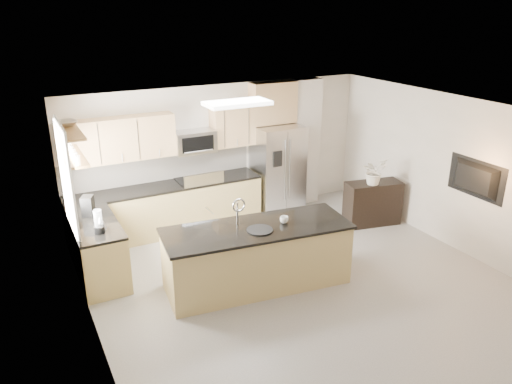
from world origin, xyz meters
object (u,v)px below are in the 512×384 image
range (199,203)px  credenza (373,203)px  cup (284,220)px  blender (98,223)px  platter (260,230)px  bowl (65,123)px  television (472,179)px  kettle (100,222)px  coffee_maker (88,206)px  flower_vase (375,165)px  island (257,256)px  refrigerator (277,170)px  microwave (194,142)px

range → credenza: bearing=-25.4°
cup → blender: bearing=158.7°
platter → bowl: size_ratio=0.92×
credenza → platter: platter is taller
blender → television: 5.83m
blender → television: (5.58, -1.65, 0.28)m
platter → kettle: kettle is taller
credenza → bowl: size_ratio=2.55×
coffee_maker → television: bearing=-22.9°
kettle → flower_vase: 4.93m
island → blender: 2.33m
refrigerator → coffee_maker: bearing=-169.3°
platter → microwave: bearing=89.3°
coffee_maker → television: size_ratio=0.29×
range → island: bearing=-90.3°
flower_vase → television: bearing=-69.7°
microwave → refrigerator: 1.82m
island → blender: size_ratio=8.07×
cup → television: 3.19m
range → blender: blender is taller
platter → coffee_maker: size_ratio=1.21×
refrigerator → island: (-1.67, -2.35, -0.41)m
cup → bowl: 3.46m
coffee_maker → television: television is taller
microwave → television: 4.79m
platter → bowl: bearing=140.8°
bowl → platter: bearing=-39.2°
microwave → cup: bearing=-80.9°
cup → coffee_maker: size_ratio=0.41×
flower_vase → refrigerator: bearing=131.1°
range → coffee_maker: size_ratio=3.63×
coffee_maker → credenza: bearing=-7.4°
kettle → television: bearing=-18.1°
platter → cup: bearing=9.7°
island → cup: 0.68m
credenza → flower_vase: (-0.08, -0.06, 0.79)m
refrigerator → bowl: size_ratio=4.34×
island → bowl: bearing=149.8°
range → platter: bearing=-90.8°
island → kettle: (-2.01, 1.08, 0.54)m
island → television: 3.70m
credenza → cup: (-2.57, -1.03, 0.58)m
microwave → bowl: bearing=-159.6°
range → platter: size_ratio=3.01×
microwave → cup: 2.68m
kettle → bowl: bearing=110.5°
credenza → coffee_maker: (-5.08, 0.66, 0.65)m
microwave → blender: size_ratio=2.15×
island → cup: (0.43, -0.05, 0.52)m
coffee_maker → bowl: (-0.16, 0.04, 1.32)m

